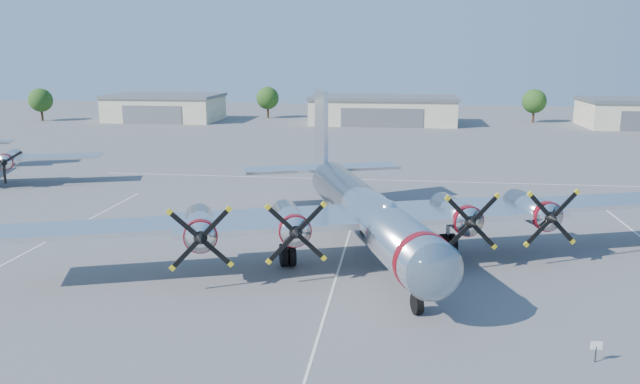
# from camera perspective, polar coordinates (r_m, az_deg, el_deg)

# --- Properties ---
(ground) EXTENTS (260.00, 260.00, 0.00)m
(ground) POSITION_cam_1_polar(r_m,az_deg,el_deg) (44.67, 2.30, -5.17)
(ground) COLOR #545457
(ground) RESTS_ON ground
(parking_lines) EXTENTS (60.00, 50.08, 0.01)m
(parking_lines) POSITION_cam_1_polar(r_m,az_deg,el_deg) (43.02, 2.09, -5.86)
(parking_lines) COLOR silver
(parking_lines) RESTS_ON ground
(hangar_west) EXTENTS (22.60, 14.60, 5.40)m
(hangar_west) POSITION_cam_1_polar(r_m,az_deg,el_deg) (134.02, -14.00, 7.52)
(hangar_west) COLOR #B9B293
(hangar_west) RESTS_ON ground
(hangar_center) EXTENTS (28.60, 14.60, 5.40)m
(hangar_center) POSITION_cam_1_polar(r_m,az_deg,el_deg) (124.89, 5.78, 7.49)
(hangar_center) COLOR #B9B293
(hangar_center) RESTS_ON ground
(hangar_east) EXTENTS (20.60, 14.60, 5.40)m
(hangar_east) POSITION_cam_1_polar(r_m,az_deg,el_deg) (132.43, 27.16, 6.47)
(hangar_east) COLOR #B9B293
(hangar_east) RESTS_ON ground
(tree_far_west) EXTENTS (4.80, 4.80, 6.64)m
(tree_far_west) POSITION_cam_1_polar(r_m,az_deg,el_deg) (141.51, -24.18, 7.67)
(tree_far_west) COLOR #382619
(tree_far_west) RESTS_ON ground
(tree_west) EXTENTS (4.80, 4.80, 6.64)m
(tree_west) POSITION_cam_1_polar(r_m,az_deg,el_deg) (135.81, -4.81, 8.55)
(tree_west) COLOR #382619
(tree_west) RESTS_ON ground
(tree_east) EXTENTS (4.80, 4.80, 6.64)m
(tree_east) POSITION_cam_1_polar(r_m,az_deg,el_deg) (133.33, 19.00, 7.84)
(tree_east) COLOR #382619
(tree_east) RESTS_ON ground
(main_bomber_b29) EXTENTS (55.23, 46.05, 10.45)m
(main_bomber_b29) POSITION_cam_1_polar(r_m,az_deg,el_deg) (44.17, 3.79, -5.40)
(main_bomber_b29) COLOR white
(main_bomber_b29) RESTS_ON ground
(info_placard) EXTENTS (0.53, 0.09, 1.00)m
(info_placard) POSITION_cam_1_polar(r_m,az_deg,el_deg) (31.32, 23.94, -12.88)
(info_placard) COLOR black
(info_placard) RESTS_ON ground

